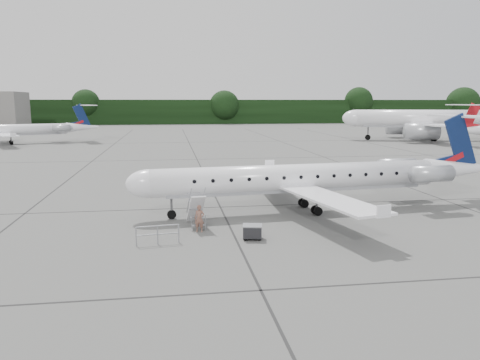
{
  "coord_description": "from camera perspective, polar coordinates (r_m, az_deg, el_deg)",
  "views": [
    {
      "loc": [
        -10.13,
        -27.69,
        7.38
      ],
      "look_at": [
        -5.64,
        2.2,
        2.3
      ],
      "focal_mm": 35.0,
      "sensor_mm": 36.0,
      "label": 1
    }
  ],
  "objects": [
    {
      "name": "bg_regional_left",
      "position": [
        91.3,
        -26.87,
        6.05
      ],
      "size": [
        31.14,
        26.69,
        6.9
      ],
      "primitive_type": null,
      "rotation": [
        0.0,
        0.0,
        0.34
      ],
      "color": "white",
      "rests_on": "ground"
    },
    {
      "name": "safety_railing",
      "position": [
        24.91,
        -10.01,
        -6.64
      ],
      "size": [
        2.19,
        0.34,
        1.0
      ],
      "primitive_type": null,
      "rotation": [
        0.0,
        0.0,
        0.12
      ],
      "color": "gray",
      "rests_on": "ground"
    },
    {
      "name": "baggage_cart",
      "position": [
        25.46,
        1.52,
        -6.3
      ],
      "size": [
        1.13,
        0.98,
        0.86
      ],
      "primitive_type": null,
      "rotation": [
        0.0,
        0.0,
        -0.2
      ],
      "color": "black",
      "rests_on": "ground"
    },
    {
      "name": "treeline",
      "position": [
        158.05,
        -4.91,
        8.28
      ],
      "size": [
        260.0,
        4.0,
        8.0
      ],
      "primitive_type": "cube",
      "color": "black",
      "rests_on": "ground"
    },
    {
      "name": "bg_narrowbody",
      "position": [
        96.89,
        21.42,
        7.97
      ],
      "size": [
        36.55,
        29.55,
        11.64
      ],
      "primitive_type": null,
      "rotation": [
        0.0,
        0.0,
        -0.21
      ],
      "color": "white",
      "rests_on": "ground"
    },
    {
      "name": "ground",
      "position": [
        30.4,
        11.24,
        -4.7
      ],
      "size": [
        320.0,
        320.0,
        0.0
      ],
      "primitive_type": "plane",
      "color": "#60605D",
      "rests_on": "ground"
    },
    {
      "name": "passenger",
      "position": [
        26.88,
        -4.97,
        -4.71
      ],
      "size": [
        0.64,
        0.5,
        1.56
      ],
      "primitive_type": "imported",
      "rotation": [
        0.0,
        0.0,
        -0.25
      ],
      "color": "brown",
      "rests_on": "ground"
    },
    {
      "name": "main_regional_jet",
      "position": [
        31.5,
        7.12,
        1.91
      ],
      "size": [
        26.89,
        20.52,
        6.48
      ],
      "primitive_type": null,
      "rotation": [
        0.0,
        0.0,
        0.1
      ],
      "color": "white",
      "rests_on": "ground"
    },
    {
      "name": "airstair",
      "position": [
        28.06,
        -5.39,
        -3.61
      ],
      "size": [
        1.06,
        2.34,
        2.03
      ],
      "primitive_type": null,
      "rotation": [
        0.0,
        0.0,
        0.1
      ],
      "color": "white",
      "rests_on": "ground"
    }
  ]
}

